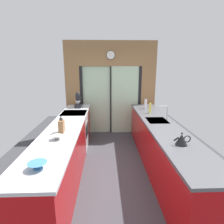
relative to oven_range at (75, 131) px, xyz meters
name	(u,v)px	position (x,y,z in m)	size (l,w,h in m)	color
ground_plane	(113,161)	(0.91, -0.65, -0.47)	(5.04, 7.60, 0.02)	#38383D
back_wall_unit	(111,83)	(0.91, 1.15, 1.07)	(2.64, 0.12, 2.70)	olive
left_counter_run	(65,151)	(0.00, -1.12, 0.01)	(0.62, 3.80, 0.92)	#AD0C0F
right_counter_run	(160,146)	(1.82, -0.95, 0.01)	(0.62, 3.80, 0.92)	#AD0C0F
sink_faucet	(166,111)	(1.97, -0.70, 0.66)	(0.19, 0.02, 0.30)	#B7BABC
oven_range	(75,131)	(0.00, 0.00, 0.00)	(0.60, 0.60, 0.92)	#B7BABC
mixing_bowl_near	(38,165)	(0.02, -2.46, 0.50)	(0.21, 0.21, 0.07)	teal
mixing_bowl_far	(57,137)	(0.02, -1.65, 0.50)	(0.17, 0.17, 0.07)	gray
knife_block	(61,126)	(0.02, -1.34, 0.57)	(0.08, 0.14, 0.28)	brown
stand_mixer	(78,101)	(0.02, 0.58, 0.63)	(0.17, 0.27, 0.42)	black
kettle	(182,139)	(1.80, -1.91, 0.54)	(0.25, 0.17, 0.18)	black
soap_bottle_near	(150,108)	(1.80, -0.09, 0.59)	(0.05, 0.05, 0.28)	#D1CC4C
soap_bottle_far	(146,104)	(1.80, 0.40, 0.59)	(0.06, 0.06, 0.28)	silver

